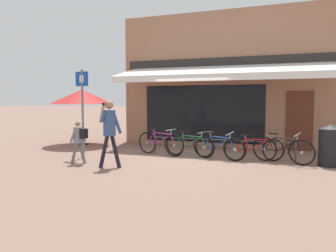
# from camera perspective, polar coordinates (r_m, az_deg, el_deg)

# --- Properties ---
(ground_plane) EXTENTS (160.00, 160.00, 0.00)m
(ground_plane) POSITION_cam_1_polar(r_m,az_deg,el_deg) (10.26, 2.69, -5.46)
(ground_plane) COLOR #846656
(shop_front) EXTENTS (8.54, 4.97, 5.15)m
(shop_front) POSITION_cam_1_polar(r_m,az_deg,el_deg) (14.06, 11.34, 7.66)
(shop_front) COLOR #9E7056
(shop_front) RESTS_ON ground_plane
(bike_rack_rail) EXTENTS (4.48, 0.04, 0.57)m
(bike_rack_rail) POSITION_cam_1_polar(r_m,az_deg,el_deg) (10.28, 9.03, -2.75)
(bike_rack_rail) COLOR #47494F
(bike_rack_rail) RESTS_ON ground_plane
(bicycle_purple) EXTENTS (1.77, 0.64, 0.87)m
(bicycle_purple) POSITION_cam_1_polar(r_m,az_deg,el_deg) (10.62, -1.36, -2.99)
(bicycle_purple) COLOR black
(bicycle_purple) RESTS_ON ground_plane
(bicycle_green) EXTENTS (1.72, 0.56, 0.80)m
(bicycle_green) POSITION_cam_1_polar(r_m,az_deg,el_deg) (10.36, 3.76, -3.35)
(bicycle_green) COLOR black
(bicycle_green) RESTS_ON ground_plane
(bicycle_blue) EXTENTS (1.70, 0.69, 0.85)m
(bicycle_blue) POSITION_cam_1_polar(r_m,az_deg,el_deg) (9.97, 8.70, -3.63)
(bicycle_blue) COLOR black
(bicycle_blue) RESTS_ON ground_plane
(bicycle_red) EXTENTS (1.68, 0.83, 0.81)m
(bicycle_red) POSITION_cam_1_polar(r_m,az_deg,el_deg) (9.88, 14.78, -3.91)
(bicycle_red) COLOR black
(bicycle_red) RESTS_ON ground_plane
(bicycle_black) EXTENTS (1.72, 0.77, 0.89)m
(bicycle_black) POSITION_cam_1_polar(r_m,az_deg,el_deg) (9.76, 19.29, -3.91)
(bicycle_black) COLOR black
(bicycle_black) RESTS_ON ground_plane
(pedestrian_adult) EXTENTS (0.63, 0.47, 1.79)m
(pedestrian_adult) POSITION_cam_1_polar(r_m,az_deg,el_deg) (8.69, -10.16, 0.04)
(pedestrian_adult) COLOR black
(pedestrian_adult) RESTS_ON ground_plane
(pedestrian_child) EXTENTS (0.47, 0.42, 1.21)m
(pedestrian_child) POSITION_cam_1_polar(r_m,az_deg,el_deg) (9.49, -15.26, -1.85)
(pedestrian_child) COLOR slate
(pedestrian_child) RESTS_ON ground_plane
(litter_bin) EXTENTS (0.59, 0.59, 1.12)m
(litter_bin) POSITION_cam_1_polar(r_m,az_deg,el_deg) (9.84, 26.36, -3.04)
(litter_bin) COLOR black
(litter_bin) RESTS_ON ground_plane
(parking_sign) EXTENTS (0.44, 0.07, 2.71)m
(parking_sign) POSITION_cam_1_polar(r_m,az_deg,el_deg) (10.46, -14.68, 3.65)
(parking_sign) COLOR slate
(parking_sign) RESTS_ON ground_plane
(cafe_parasol) EXTENTS (2.47, 2.47, 2.19)m
(cafe_parasol) POSITION_cam_1_polar(r_m,az_deg,el_deg) (13.41, -14.77, 4.92)
(cafe_parasol) COLOR #4C3D2D
(cafe_parasol) RESTS_ON ground_plane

